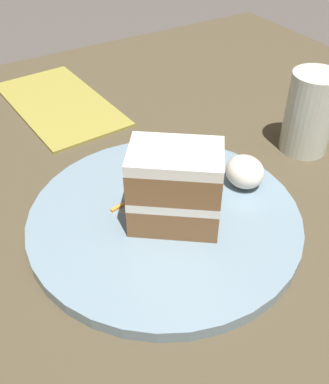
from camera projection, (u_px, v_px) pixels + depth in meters
name	position (u px, v px, depth m)	size (l,w,h in m)	color
ground_plane	(177.00, 218.00, 0.54)	(6.00, 6.00, 0.00)	#4C4742
dining_table	(177.00, 210.00, 0.53)	(0.98, 1.02, 0.02)	#4C422D
plate	(164.00, 219.00, 0.49)	(0.29, 0.29, 0.01)	gray
cake_slice	(175.00, 187.00, 0.45)	(0.10, 0.11, 0.09)	brown
cream_dollop	(245.00, 172.00, 0.51)	(0.05, 0.04, 0.04)	white
orange_garnish	(159.00, 168.00, 0.54)	(0.05, 0.05, 0.01)	orange
carrot_shreds_scatter	(188.00, 174.00, 0.54)	(0.05, 0.16, 0.00)	orange
drinking_glass	(309.00, 118.00, 0.58)	(0.06, 0.06, 0.11)	beige
menu_card	(59.00, 104.00, 0.70)	(0.13, 0.24, 0.00)	#9E933D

